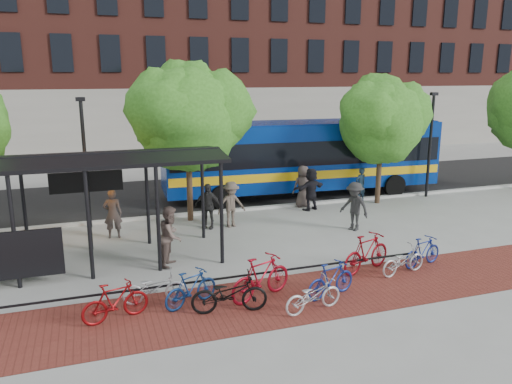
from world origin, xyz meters
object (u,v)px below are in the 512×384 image
object	(u,v)px
tree_c	(383,117)
bike_11	(423,252)
bike_10	(403,260)
pedestrian_7	(360,185)
pedestrian_5	(311,189)
lamp_post_right	(430,142)
pedestrian_3	(231,204)
pedestrian_9	(354,206)
pedestrian_1	(113,214)
bus_shelter	(46,174)
pedestrian_6	(303,186)
bike_1	(115,301)
pedestrian_8	(171,236)
tree_b	(189,113)
bike_9	(367,253)
bike_6	(313,295)
bike_3	(191,288)
bike_7	(331,280)
bus	(302,154)
bike_2	(154,287)
pedestrian_4	(208,206)
lamp_post_left	(85,159)
bike_4	(229,294)
bike_5	(261,277)

from	to	relation	value
tree_c	bike_11	size ratio (longest dim) A/B	3.66
bike_10	pedestrian_7	bearing A→B (deg)	-33.40
pedestrian_5	lamp_post_right	bearing A→B (deg)	164.35
pedestrian_3	pedestrian_7	bearing A→B (deg)	6.59
tree_c	bike_10	distance (m)	9.58
tree_c	pedestrian_9	bearing A→B (deg)	-133.66
bike_10	pedestrian_7	world-z (taller)	pedestrian_7
pedestrian_1	lamp_post_right	bearing A→B (deg)	-169.26
bus_shelter	pedestrian_6	world-z (taller)	bus_shelter
bike_1	pedestrian_8	world-z (taller)	pedestrian_8
tree_b	bike_9	size ratio (longest dim) A/B	3.20
tree_b	bus_shelter	bearing A→B (deg)	-143.79
pedestrian_3	pedestrian_9	distance (m)	4.84
bike_11	pedestrian_8	xyz separation A→B (m)	(-7.53, 2.67, 0.48)
bike_6	pedestrian_8	world-z (taller)	pedestrian_8
pedestrian_9	bike_10	bearing A→B (deg)	-37.19
bike_3	bike_11	size ratio (longest dim) A/B	1.02
bike_7	bike_11	size ratio (longest dim) A/B	1.03
bike_3	bike_6	xyz separation A→B (m)	(2.90, -1.32, -0.05)
bike_3	pedestrian_3	xyz separation A→B (m)	(2.94, 6.42, 0.43)
bike_7	pedestrian_9	world-z (taller)	pedestrian_9
bus	bike_2	xyz separation A→B (m)	(-8.67, -9.98, -1.68)
bus	bike_3	world-z (taller)	bus
bike_3	bike_6	size ratio (longest dim) A/B	0.98
bike_1	pedestrian_4	bearing A→B (deg)	-44.91
bike_6	bike_9	xyz separation A→B (m)	(2.70, 1.91, 0.16)
lamp_post_left	bike_2	bearing A→B (deg)	-78.72
bike_2	bike_3	size ratio (longest dim) A/B	1.03
bike_10	pedestrian_7	distance (m)	8.99
pedestrian_3	pedestrian_5	world-z (taller)	pedestrian_5
tree_c	bus	distance (m)	4.30
bike_2	pedestrian_9	distance (m)	9.19
lamp_post_left	bike_4	distance (m)	9.70
pedestrian_1	tree_c	bearing A→B (deg)	-168.94
bike_7	pedestrian_4	distance (m)	7.44
bus_shelter	pedestrian_7	size ratio (longest dim) A/B	6.43
lamp_post_right	bike_10	world-z (taller)	lamp_post_right
bike_7	pedestrian_3	world-z (taller)	pedestrian_3
bike_6	bike_10	size ratio (longest dim) A/B	1.01
bike_3	bike_9	size ratio (longest dim) A/B	0.81
bike_11	bus_shelter	bearing A→B (deg)	57.02
pedestrian_3	bike_7	bearing A→B (deg)	-92.61
bike_2	bike_4	size ratio (longest dim) A/B	0.87
bike_7	pedestrian_8	distance (m)	5.32
tree_b	bike_3	bearing A→B (deg)	-101.88
bike_1	pedestrian_7	xyz separation A→B (m)	(11.86, 8.56, 0.32)
bike_10	pedestrian_3	size ratio (longest dim) A/B	0.91
bike_2	bike_5	world-z (taller)	bike_5
bike_10	pedestrian_3	world-z (taller)	pedestrian_3
bike_11	pedestrian_9	xyz separation A→B (m)	(-0.16, 4.07, 0.47)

